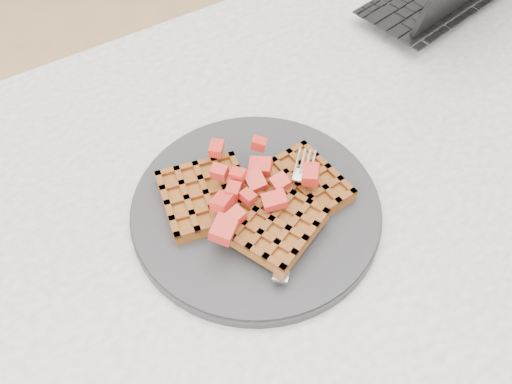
% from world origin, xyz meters
% --- Properties ---
extents(table, '(1.20, 0.80, 0.75)m').
position_xyz_m(table, '(0.00, 0.00, 0.64)').
color(table, silver).
rests_on(table, ground).
extents(plate, '(0.29, 0.29, 0.02)m').
position_xyz_m(plate, '(-0.13, 0.01, 0.76)').
color(plate, black).
rests_on(plate, table).
extents(waffles, '(0.20, 0.19, 0.03)m').
position_xyz_m(waffles, '(-0.13, 0.01, 0.78)').
color(waffles, '#94521F').
rests_on(waffles, plate).
extents(strawberry_pile, '(0.15, 0.15, 0.02)m').
position_xyz_m(strawberry_pile, '(-0.13, 0.01, 0.80)').
color(strawberry_pile, '#9F0804').
rests_on(strawberry_pile, waffles).
extents(fork, '(0.14, 0.15, 0.02)m').
position_xyz_m(fork, '(-0.09, -0.02, 0.77)').
color(fork, silver).
rests_on(fork, plate).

